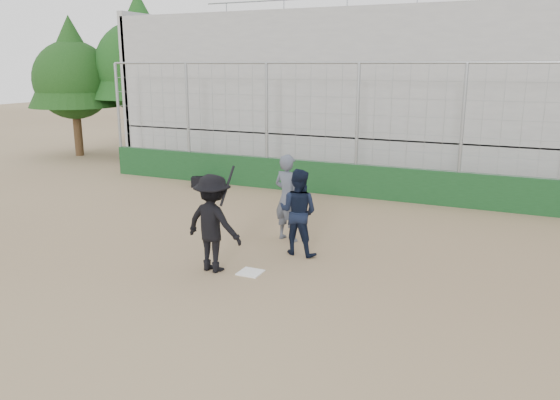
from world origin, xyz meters
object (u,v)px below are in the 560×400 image
at_px(catcher_crouched, 298,226).
at_px(umpire, 288,202).
at_px(batter_at_plate, 213,223).
at_px(equipment_bag, 203,182).

bearing_deg(catcher_crouched, umpire, 126.13).
bearing_deg(batter_at_plate, umpire, 76.74).
xyz_separation_m(batter_at_plate, equipment_bag, (-4.25, 6.38, -0.79)).
xyz_separation_m(batter_at_plate, catcher_crouched, (1.15, 1.53, -0.34)).
distance_m(catcher_crouched, equipment_bag, 7.27).
xyz_separation_m(batter_at_plate, umpire, (0.55, 2.34, -0.06)).
xyz_separation_m(catcher_crouched, umpire, (-0.60, 0.82, 0.28)).
height_order(catcher_crouched, umpire, umpire).
relative_size(umpire, equipment_bag, 2.14).
bearing_deg(equipment_bag, catcher_crouched, -41.95).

